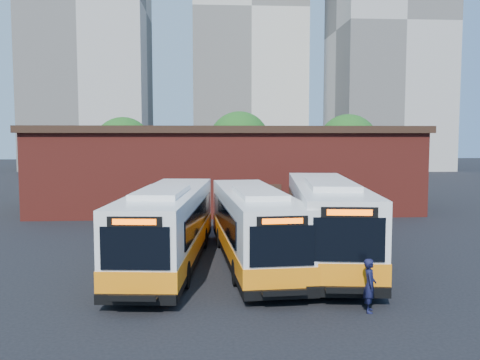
{
  "coord_description": "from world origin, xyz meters",
  "views": [
    {
      "loc": [
        -1.5,
        -20.45,
        5.66
      ],
      "look_at": [
        0.19,
        5.4,
        3.44
      ],
      "focal_mm": 38.0,
      "sensor_mm": 36.0,
      "label": 1
    }
  ],
  "objects": [
    {
      "name": "tree_west",
      "position": [
        -10.0,
        32.0,
        4.64
      ],
      "size": [
        6.0,
        6.0,
        7.65
      ],
      "color": "#382314",
      "rests_on": "ground"
    },
    {
      "name": "bus_midwest",
      "position": [
        -3.21,
        1.78,
        1.6
      ],
      "size": [
        3.87,
        13.11,
        3.52
      ],
      "rotation": [
        0.0,
        0.0,
        -0.1
      ],
      "color": "white",
      "rests_on": "ground"
    },
    {
      "name": "transit_worker",
      "position": [
        3.72,
        -4.74,
        0.87
      ],
      "size": [
        0.57,
        0.72,
        1.75
      ],
      "primitive_type": "imported",
      "rotation": [
        0.0,
        0.0,
        1.31
      ],
      "color": "black",
      "rests_on": "ground"
    },
    {
      "name": "bus_east",
      "position": [
        3.96,
        2.41,
        1.7
      ],
      "size": [
        4.4,
        13.98,
        3.75
      ],
      "rotation": [
        0.0,
        0.0,
        -0.12
      ],
      "color": "white",
      "rests_on": "ground"
    },
    {
      "name": "tower_left",
      "position": [
        -22.0,
        72.0,
        27.84
      ],
      "size": [
        20.0,
        18.0,
        56.2
      ],
      "color": "#ADA89F",
      "rests_on": "ground"
    },
    {
      "name": "tree_mid",
      "position": [
        2.0,
        34.0,
        5.08
      ],
      "size": [
        6.56,
        6.56,
        8.36
      ],
      "color": "#382314",
      "rests_on": "ground"
    },
    {
      "name": "ground",
      "position": [
        0.0,
        0.0,
        0.0
      ],
      "size": [
        220.0,
        220.0,
        0.0
      ],
      "primitive_type": "plane",
      "color": "black"
    },
    {
      "name": "bus_mideast",
      "position": [
        0.56,
        1.91,
        1.56
      ],
      "size": [
        3.42,
        12.76,
        3.44
      ],
      "rotation": [
        0.0,
        0.0,
        0.07
      ],
      "color": "white",
      "rests_on": "ground"
    },
    {
      "name": "tower_center",
      "position": [
        7.0,
        86.0,
        30.34
      ],
      "size": [
        22.0,
        20.0,
        61.2
      ],
      "color": "beige",
      "rests_on": "ground"
    },
    {
      "name": "tower_right",
      "position": [
        30.0,
        68.0,
        24.34
      ],
      "size": [
        18.0,
        18.0,
        49.2
      ],
      "color": "#ADA89F",
      "rests_on": "ground"
    },
    {
      "name": "depot_building",
      "position": [
        0.0,
        20.0,
        3.26
      ],
      "size": [
        28.6,
        12.6,
        6.4
      ],
      "color": "maroon",
      "rests_on": "ground"
    },
    {
      "name": "tree_east",
      "position": [
        13.0,
        31.0,
        4.83
      ],
      "size": [
        6.24,
        6.24,
        7.96
      ],
      "color": "#382314",
      "rests_on": "ground"
    }
  ]
}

